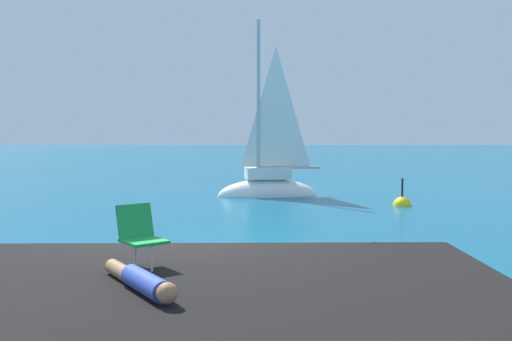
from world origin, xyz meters
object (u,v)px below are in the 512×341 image
Objects in this scene: person_sunbather at (139,281)px; beach_chair at (138,233)px; marker_buoy at (400,205)px; sailboat_near at (266,186)px.

beach_chair is (-0.24, 1.16, 0.33)m from person_sunbather.
person_sunbather is 1.37× the size of marker_buoy.
person_sunbather is 1.23m from beach_chair.
beach_chair reaches higher than marker_buoy.
marker_buoy is (6.01, 10.52, -1.01)m from beach_chair.
person_sunbather is at bearing -116.30° from marker_buoy.
beach_chair is 0.71× the size of marker_buoy.
sailboat_near is 4.90m from marker_buoy.
person_sunbather is 1.94× the size of beach_chair.
beach_chair is at bearing 72.70° from sailboat_near.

